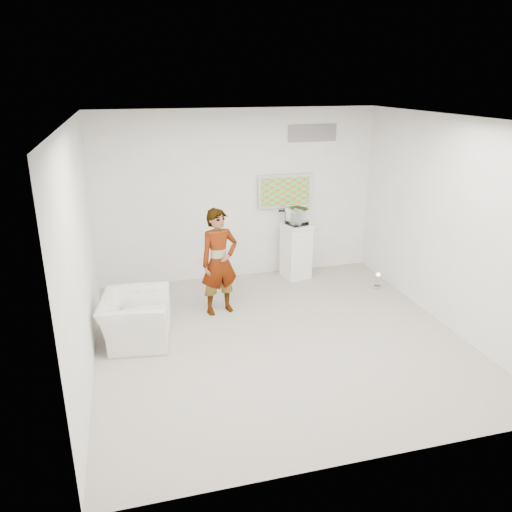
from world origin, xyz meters
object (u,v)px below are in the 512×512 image
object	(u,v)px
tv	(285,191)
floor_uplight	(378,281)
person	(219,262)
armchair	(136,319)
pedestal	(296,251)

from	to	relation	value
tv	floor_uplight	size ratio (longest dim) A/B	3.77
tv	person	distance (m)	2.16
tv	floor_uplight	distance (m)	2.28
person	floor_uplight	size ratio (longest dim) A/B	6.25
armchair	pedestal	world-z (taller)	pedestal
tv	pedestal	distance (m)	1.10
tv	armchair	size ratio (longest dim) A/B	0.98
person	pedestal	world-z (taller)	person
armchair	floor_uplight	world-z (taller)	armchair
tv	armchair	xyz separation A→B (m)	(-2.78, -2.00, -1.22)
floor_uplight	person	bearing A→B (deg)	-175.66
pedestal	tv	bearing A→B (deg)	113.43
person	floor_uplight	xyz separation A→B (m)	(2.83, 0.22, -0.70)
armchair	pedestal	xyz separation A→B (m)	(2.92, 1.69, 0.17)
tv	person	xyz separation A→B (m)	(-1.48, -1.39, -0.72)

